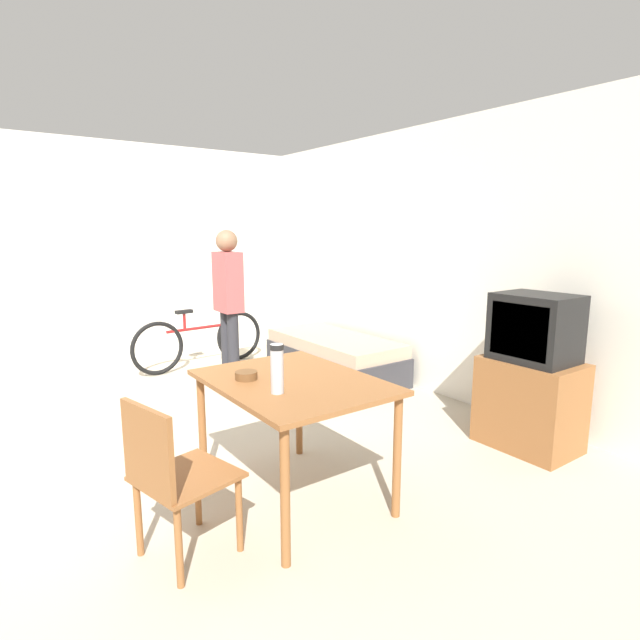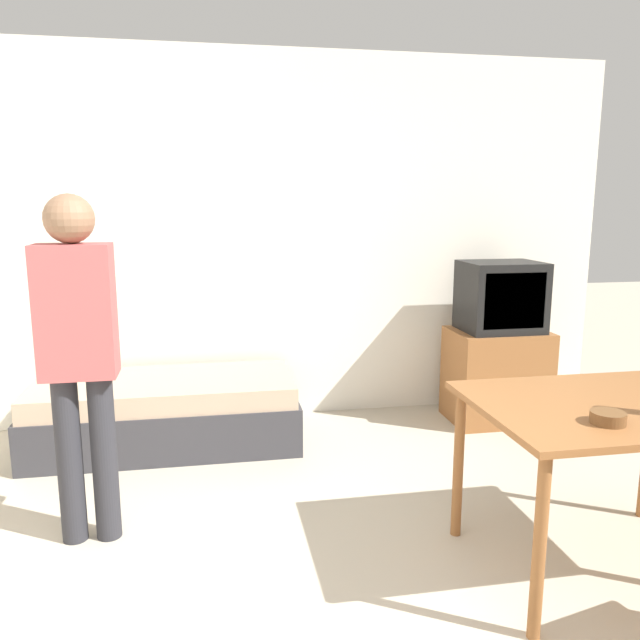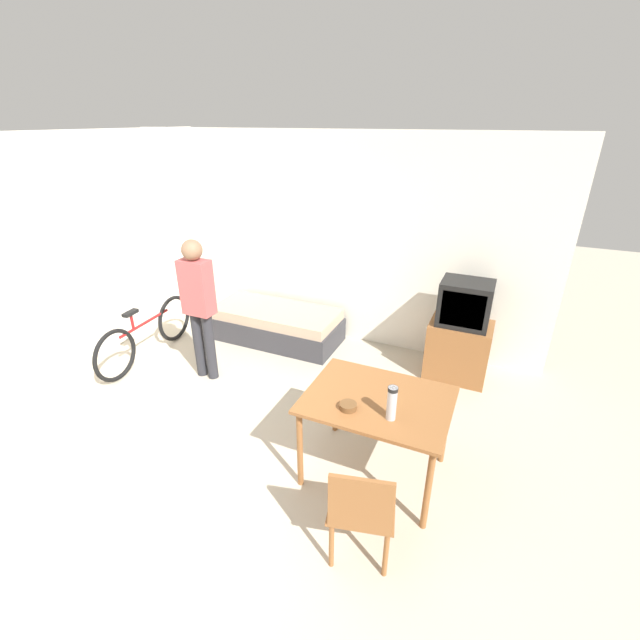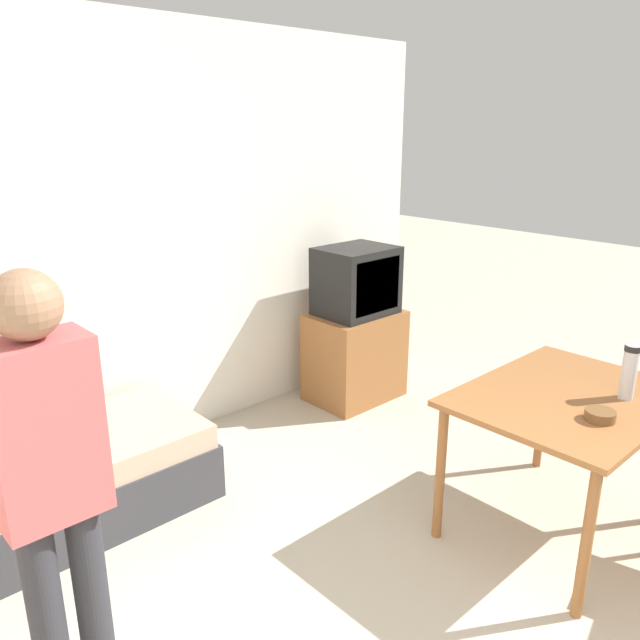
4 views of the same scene
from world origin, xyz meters
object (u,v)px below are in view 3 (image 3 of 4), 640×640
bicycle (147,335)px  mate_bowl (348,406)px  person_standing (199,301)px  thermos_flask (392,402)px  dining_table (377,408)px  daybed (276,324)px  wooden_chair (361,508)px  tv (460,334)px

bicycle → mate_bowl: bearing=-17.1°
person_standing → thermos_flask: size_ratio=6.02×
dining_table → mate_bowl: (-0.17, -0.23, 0.12)m
daybed → mate_bowl: mate_bowl is taller
wooden_chair → person_standing: size_ratio=0.52×
tv → dining_table: size_ratio=1.04×
dining_table → bicycle: dining_table is taller
wooden_chair → mate_bowl: bearing=118.9°
mate_bowl → wooden_chair: bearing=-61.1°
tv → wooden_chair: size_ratio=1.40×
thermos_flask → mate_bowl: thermos_flask is taller
daybed → wooden_chair: (2.16, -2.66, 0.26)m
dining_table → bicycle: 3.35m
wooden_chair → bicycle: (-3.41, 1.55, -0.16)m
bicycle → thermos_flask: bearing=-15.2°
daybed → dining_table: dining_table is taller
tv → thermos_flask: bearing=-96.9°
tv → mate_bowl: size_ratio=8.86×
dining_table → bicycle: size_ratio=0.67×
tv → wooden_chair: bearing=-95.3°
daybed → person_standing: person_standing is taller
daybed → mate_bowl: 2.82m
tv → person_standing: size_ratio=0.72×
dining_table → person_standing: bearing=163.7°
dining_table → bicycle: (-3.25, 0.72, -0.36)m
wooden_chair → bicycle: bearing=155.6°
tv → dining_table: bearing=-102.3°
wooden_chair → person_standing: person_standing is taller
tv → mate_bowl: 2.21m
thermos_flask → mate_bowl: (-0.33, -0.02, -0.13)m
wooden_chair → mate_bowl: wooden_chair is taller
bicycle → thermos_flask: thermos_flask is taller
daybed → bicycle: size_ratio=1.02×
thermos_flask → tv: bearing=83.1°
bicycle → mate_bowl: size_ratio=12.65×
daybed → mate_bowl: bearing=-48.4°
bicycle → person_standing: size_ratio=1.03×
daybed → mate_bowl: (1.83, -2.06, 0.58)m
mate_bowl → tv: bearing=74.6°
tv → dining_table: 1.94m
dining_table → person_standing: 2.41m
thermos_flask → mate_bowl: bearing=-176.4°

